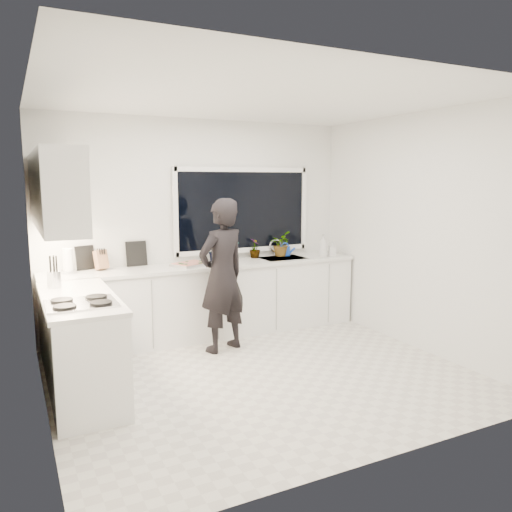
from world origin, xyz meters
TOP-DOWN VIEW (x-y plane):
  - floor at (0.00, 0.00)m, footprint 4.00×3.50m
  - wall_back at (0.00, 1.76)m, footprint 4.00×0.02m
  - wall_left at (-2.01, 0.00)m, footprint 0.02×3.50m
  - wall_right at (2.01, 0.00)m, footprint 0.02×3.50m
  - ceiling at (0.00, 0.00)m, footprint 4.00×3.50m
  - window at (0.60, 1.73)m, footprint 1.80×0.02m
  - base_cabinets_back at (0.00, 1.45)m, footprint 3.92×0.58m
  - base_cabinets_left at (-1.67, 0.35)m, footprint 0.58×1.60m
  - countertop_back at (0.00, 1.44)m, footprint 3.94×0.62m
  - countertop_left at (-1.67, 0.35)m, footprint 0.62×1.60m
  - upper_cabinets at (-1.79, 0.70)m, footprint 0.34×2.10m
  - sink at (1.05, 1.45)m, footprint 0.58×0.42m
  - faucet at (1.05, 1.65)m, footprint 0.03×0.03m
  - stovetop at (-1.69, -0.00)m, footprint 0.56×0.48m
  - person at (-0.06, 0.88)m, footprint 0.74×0.60m
  - pizza_tray at (-0.24, 1.42)m, footprint 0.51×0.46m
  - pizza at (-0.24, 1.42)m, footprint 0.46×0.41m
  - watering_can at (1.18, 1.61)m, footprint 0.14×0.14m
  - paper_towel_roll at (-1.63, 1.55)m, footprint 0.14×0.14m
  - knife_block at (-1.26, 1.59)m, footprint 0.15×0.13m
  - utensil_crock at (-1.83, 0.80)m, footprint 0.16×0.16m
  - picture_frame_large at (-1.42, 1.69)m, footprint 0.22×0.08m
  - picture_frame_small at (-0.83, 1.69)m, footprint 0.25×0.03m
  - herb_plants at (0.87, 1.61)m, footprint 1.27×0.39m
  - soap_bottles at (1.63, 1.30)m, footprint 0.29×0.16m

SIDE VIEW (x-z plane):
  - floor at x=0.00m, z-range -0.02..0.00m
  - base_cabinets_back at x=0.00m, z-range 0.00..0.88m
  - base_cabinets_left at x=-1.67m, z-range 0.00..0.88m
  - sink at x=1.05m, z-range 0.80..0.94m
  - person at x=-0.06m, z-range 0.00..1.75m
  - countertop_back at x=0.00m, z-range 0.88..0.92m
  - countertop_left at x=-1.67m, z-range 0.88..0.92m
  - stovetop at x=-1.69m, z-range 0.92..0.95m
  - pizza_tray at x=-0.24m, z-range 0.92..0.95m
  - pizza at x=-0.24m, z-range 0.95..0.96m
  - watering_can at x=1.18m, z-range 0.92..1.05m
  - utensil_crock at x=-1.83m, z-range 0.92..1.08m
  - faucet at x=1.05m, z-range 0.92..1.14m
  - knife_block at x=-1.26m, z-range 0.92..1.14m
  - paper_towel_roll at x=-1.63m, z-range 0.92..1.18m
  - soap_bottles at x=1.63m, z-range 0.91..1.21m
  - picture_frame_large at x=-1.42m, z-range 0.92..1.20m
  - picture_frame_small at x=-0.83m, z-range 0.92..1.22m
  - herb_plants at x=0.87m, z-range 0.91..1.24m
  - wall_back at x=0.00m, z-range 0.00..2.70m
  - wall_left at x=-2.01m, z-range 0.00..2.70m
  - wall_right at x=2.01m, z-range 0.00..2.70m
  - window at x=0.60m, z-range 1.05..2.05m
  - upper_cabinets at x=-1.79m, z-range 1.50..2.20m
  - ceiling at x=0.00m, z-range 2.70..2.72m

